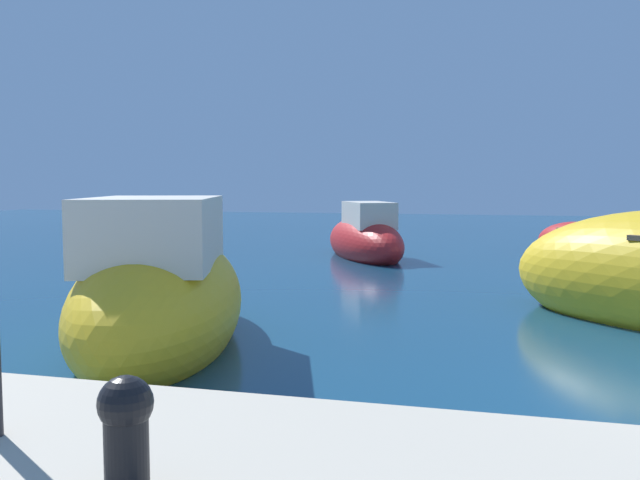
{
  "coord_description": "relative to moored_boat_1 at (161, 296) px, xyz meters",
  "views": [
    {
      "loc": [
        -3.08,
        -7.01,
        2.18
      ],
      "look_at": [
        -7.12,
        8.47,
        0.82
      ],
      "focal_mm": 38.41,
      "sensor_mm": 36.0,
      "label": 1
    }
  ],
  "objects": [
    {
      "name": "moored_boat_1",
      "position": [
        0.0,
        0.0,
        0.0
      ],
      "size": [
        3.62,
        5.78,
        2.41
      ],
      "rotation": [
        0.0,
        0.0,
        1.87
      ],
      "color": "gold",
      "rests_on": "ground"
    },
    {
      "name": "moored_boat_2",
      "position": [
        -6.42,
        11.33,
        -0.22
      ],
      "size": [
        2.87,
        3.59,
        1.82
      ],
      "rotation": [
        0.0,
        0.0,
        4.19
      ],
      "color": "#B21E1E",
      "rests_on": "ground"
    },
    {
      "name": "moored_boat_5",
      "position": [
        0.61,
        11.3,
        -0.15
      ],
      "size": [
        3.84,
        5.4,
        1.96
      ],
      "rotation": [
        0.0,
        0.0,
        2.04
      ],
      "color": "#B21E1E",
      "rests_on": "ground"
    },
    {
      "name": "moored_boat_6",
      "position": [
        6.73,
        13.26,
        -0.29
      ],
      "size": [
        3.14,
        3.88,
        1.3
      ],
      "rotation": [
        0.0,
        0.0,
        2.12
      ],
      "color": "#B21E1E",
      "rests_on": "ground"
    },
    {
      "name": "mooring_bollard",
      "position": [
        2.45,
        -5.05,
        0.21
      ],
      "size": [
        0.3,
        0.3,
        0.65
      ],
      "color": "black",
      "rests_on": "quay_promenade"
    }
  ]
}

